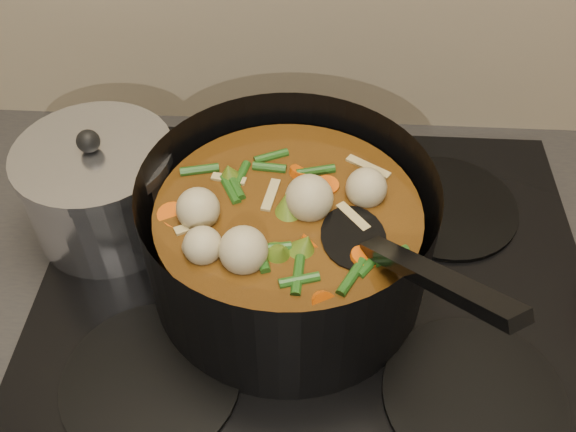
{
  "coord_description": "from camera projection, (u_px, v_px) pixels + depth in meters",
  "views": [
    {
      "loc": [
        -0.0,
        1.49,
        1.51
      ],
      "look_at": [
        -0.03,
        1.94,
        1.03
      ],
      "focal_mm": 40.0,
      "sensor_mm": 36.0,
      "label": 1
    }
  ],
  "objects": [
    {
      "name": "saucepan",
      "position": [
        102.0,
        189.0,
        0.74
      ],
      "size": [
        0.18,
        0.18,
        0.15
      ],
      "rotation": [
        0.0,
        0.0,
        -0.04
      ],
      "color": "silver",
      "rests_on": "stovetop"
    },
    {
      "name": "stovetop",
      "position": [
        315.0,
        289.0,
        0.73
      ],
      "size": [
        0.62,
        0.54,
        0.03
      ],
      "color": "black",
      "rests_on": "counter"
    },
    {
      "name": "stockpot",
      "position": [
        289.0,
        239.0,
        0.68
      ],
      "size": [
        0.38,
        0.39,
        0.22
      ],
      "rotation": [
        0.0,
        0.0,
        0.35
      ],
      "color": "black",
      "rests_on": "stovetop"
    }
  ]
}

